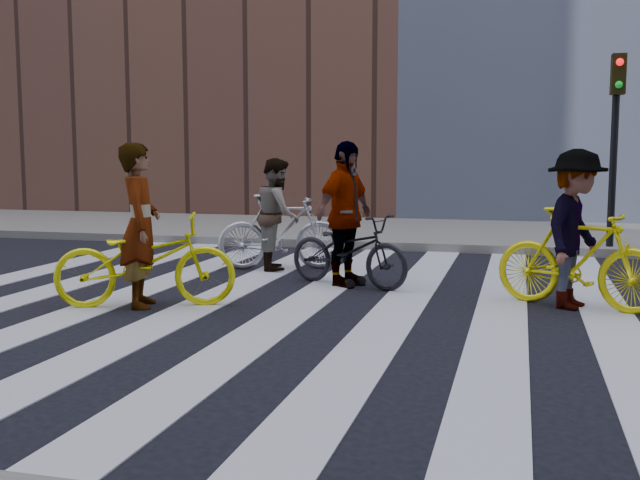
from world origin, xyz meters
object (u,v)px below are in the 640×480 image
at_px(rider_right, 575,229).
at_px(bike_yellow_right, 579,259).
at_px(bike_silver_mid, 281,232).
at_px(rider_mid, 278,214).
at_px(traffic_signal, 616,119).
at_px(bike_yellow_left, 145,260).
at_px(rider_rear, 345,214).
at_px(rider_left, 140,226).
at_px(bike_dark_rear, 348,250).

bearing_deg(rider_right, bike_yellow_right, -68.37).
xyz_separation_m(bike_yellow_right, rider_right, (-0.05, 0.00, 0.32)).
bearing_deg(bike_silver_mid, rider_mid, 71.10).
distance_m(traffic_signal, rider_right, 4.98).
distance_m(bike_yellow_left, rider_rear, 2.67).
distance_m(bike_yellow_right, rider_mid, 4.51).
xyz_separation_m(rider_left, rider_rear, (1.90, 1.89, 0.02)).
relative_size(rider_left, rider_right, 1.04).
xyz_separation_m(traffic_signal, bike_dark_rear, (-3.62, -3.97, -1.81)).
relative_size(bike_yellow_left, rider_rear, 1.06).
xyz_separation_m(bike_yellow_right, rider_mid, (-4.10, 1.84, 0.26)).
height_order(traffic_signal, rider_mid, traffic_signal).
xyz_separation_m(bike_silver_mid, rider_rear, (1.23, -1.11, 0.38)).
distance_m(bike_yellow_left, rider_left, 0.39).
distance_m(rider_mid, rider_rear, 1.70).
xyz_separation_m(bike_yellow_left, rider_mid, (0.57, 3.00, 0.30)).
height_order(bike_silver_mid, rider_mid, rider_mid).
distance_m(bike_yellow_left, rider_right, 4.78).
bearing_deg(rider_right, bike_silver_mid, 86.96).
bearing_deg(rider_rear, bike_yellow_left, 157.62).
distance_m(bike_dark_rear, rider_right, 2.85).
relative_size(bike_silver_mid, rider_right, 1.06).
bearing_deg(rider_rear, bike_dark_rear, -68.02).
relative_size(bike_yellow_left, rider_right, 1.13).
relative_size(bike_silver_mid, bike_yellow_right, 1.00).
relative_size(rider_mid, rider_right, 0.93).
relative_size(traffic_signal, rider_right, 1.88).
distance_m(traffic_signal, bike_silver_mid, 5.92).
bearing_deg(bike_silver_mid, rider_left, 148.56).
distance_m(bike_yellow_right, rider_rear, 2.94).
height_order(bike_yellow_left, rider_mid, rider_mid).
distance_m(bike_yellow_right, bike_dark_rear, 2.87).
bearing_deg(rider_mid, bike_yellow_left, 150.39).
xyz_separation_m(bike_silver_mid, rider_left, (-0.67, -3.00, 0.35)).
bearing_deg(bike_yellow_right, bike_dark_rear, 96.95).
relative_size(bike_dark_rear, rider_mid, 1.09).
distance_m(traffic_signal, rider_left, 8.20).
xyz_separation_m(bike_dark_rear, rider_rear, (-0.05, 0.00, 0.47)).
bearing_deg(traffic_signal, rider_left, -133.49).
bearing_deg(rider_rear, traffic_signal, -20.71).
bearing_deg(rider_mid, rider_rear, -149.93).
relative_size(bike_silver_mid, rider_left, 1.02).
bearing_deg(bike_yellow_left, rider_left, 68.43).
bearing_deg(rider_right, rider_mid, 87.22).
bearing_deg(rider_right, bike_yellow_left, 125.74).
height_order(traffic_signal, bike_yellow_left, traffic_signal).
xyz_separation_m(bike_yellow_right, rider_rear, (-2.83, 0.73, 0.38)).
relative_size(bike_yellow_left, rider_left, 1.09).
height_order(rider_right, rider_rear, rider_rear).
height_order(traffic_signal, bike_yellow_right, traffic_signal).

